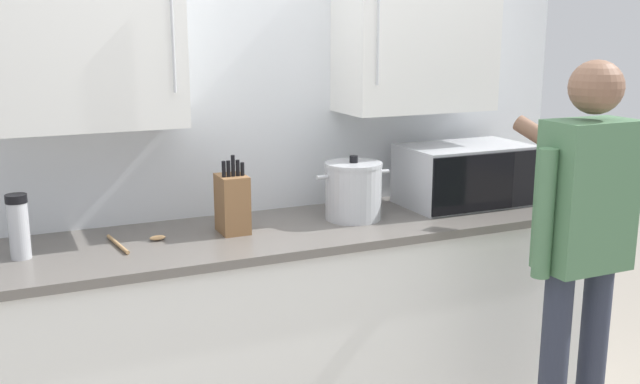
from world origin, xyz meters
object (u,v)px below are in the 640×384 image
at_px(thermos_flask, 19,226).
at_px(wooden_spoon, 137,241).
at_px(microwave_oven, 461,175).
at_px(stock_pot, 353,191).
at_px(person_figure, 582,236).
at_px(knife_block, 232,203).

relative_size(thermos_flask, wooden_spoon, 0.93).
relative_size(microwave_oven, thermos_flask, 2.48).
bearing_deg(thermos_flask, wooden_spoon, 2.10).
bearing_deg(thermos_flask, stock_pot, 0.08).
height_order(microwave_oven, thermos_flask, microwave_oven).
bearing_deg(person_figure, thermos_flask, 160.21).
xyz_separation_m(thermos_flask, person_figure, (1.96, -0.71, -0.08)).
xyz_separation_m(wooden_spoon, person_figure, (1.55, -0.72, 0.03)).
distance_m(knife_block, wooden_spoon, 0.40).
bearing_deg(stock_pot, knife_block, 178.74).
relative_size(knife_block, person_figure, 0.19).
bearing_deg(wooden_spoon, stock_pot, -0.82).
relative_size(wooden_spoon, person_figure, 0.15).
bearing_deg(wooden_spoon, person_figure, -25.00).
distance_m(stock_pot, person_figure, 0.95).
relative_size(microwave_oven, wooden_spoon, 2.31).
distance_m(wooden_spoon, person_figure, 1.71).
relative_size(stock_pot, person_figure, 0.21).
bearing_deg(wooden_spoon, thermos_flask, -177.90).
bearing_deg(person_figure, stock_pot, 131.20).
bearing_deg(knife_block, wooden_spoon, 179.79).
xyz_separation_m(microwave_oven, stock_pot, (-0.57, -0.02, -0.01)).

